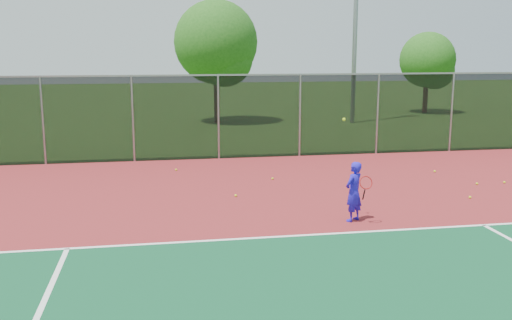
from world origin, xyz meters
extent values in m
plane|color=#295016|center=(0.00, 0.00, 0.00)|extent=(120.00, 120.00, 0.00)
cube|color=maroon|center=(0.00, 2.00, 0.01)|extent=(30.00, 20.00, 0.02)
cube|color=white|center=(2.00, 3.00, 0.03)|extent=(22.00, 0.10, 0.00)
cube|color=black|center=(0.00, 12.00, 1.52)|extent=(30.00, 0.04, 3.00)
cube|color=gray|center=(0.00, 12.00, 3.02)|extent=(30.00, 0.06, 0.06)
imported|color=#2316CE|center=(-0.78, 3.85, 0.72)|extent=(0.61, 0.57, 1.39)
cylinder|color=black|center=(-0.63, 3.60, 0.70)|extent=(0.03, 0.15, 0.27)
torus|color=#A51414|center=(-0.63, 3.50, 1.00)|extent=(0.30, 0.13, 0.29)
sphere|color=#CCE31A|center=(-1.03, 3.95, 2.37)|extent=(0.07, 0.07, 0.07)
sphere|color=#CCE31A|center=(3.99, 6.62, 0.06)|extent=(0.07, 0.07, 0.07)
sphere|color=#CCE31A|center=(4.89, 6.65, 0.06)|extent=(0.07, 0.07, 0.07)
sphere|color=#CCE31A|center=(3.59, 8.44, 0.06)|extent=(0.07, 0.07, 0.07)
sphere|color=#CCE31A|center=(-1.77, 8.30, 0.06)|extent=(0.07, 0.07, 0.07)
sphere|color=#CCE31A|center=(-4.61, 10.11, 0.06)|extent=(0.07, 0.07, 0.07)
sphere|color=#CCE31A|center=(2.96, 5.23, 0.06)|extent=(0.07, 0.07, 0.07)
sphere|color=#CCE31A|center=(-3.15, 6.47, 0.06)|extent=(0.07, 0.07, 0.07)
cylinder|color=gray|center=(5.24, 21.09, 6.24)|extent=(0.24, 0.24, 12.48)
cylinder|color=#341D13|center=(-1.97, 22.40, 1.24)|extent=(0.30, 0.30, 2.49)
sphere|color=#1E5015|center=(-1.97, 22.40, 4.29)|extent=(4.43, 4.43, 4.43)
sphere|color=#1E5015|center=(-1.57, 22.10, 3.46)|extent=(3.04, 3.04, 3.04)
cylinder|color=#341D13|center=(11.32, 24.95, 0.95)|extent=(0.30, 0.30, 1.90)
sphere|color=#1E5015|center=(11.32, 24.95, 3.28)|extent=(3.39, 3.39, 3.39)
sphere|color=#1E5015|center=(11.72, 24.65, 2.64)|extent=(2.33, 2.33, 2.33)
camera|label=1|loc=(-5.15, -8.22, 3.91)|focal=40.00mm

